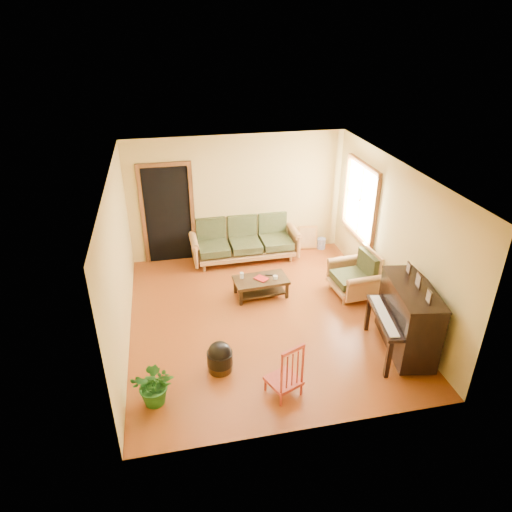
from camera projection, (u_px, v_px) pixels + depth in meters
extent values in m
plane|color=#652A0D|center=(263.00, 317.00, 7.94)|extent=(5.00, 5.00, 0.00)
cube|color=black|center=(168.00, 215.00, 9.35)|extent=(1.08, 0.16, 2.05)
cube|color=white|center=(361.00, 200.00, 8.77)|extent=(0.12, 1.36, 1.46)
cube|color=#A36F3B|center=(245.00, 239.00, 9.62)|extent=(2.26, 0.98, 0.96)
cube|color=black|center=(261.00, 287.00, 8.47)|extent=(1.02, 0.60, 0.36)
cube|color=#A36F3B|center=(353.00, 274.00, 8.40)|extent=(0.89, 0.93, 0.87)
cube|color=black|center=(408.00, 320.00, 6.86)|extent=(0.98, 1.43, 1.16)
cylinder|color=black|center=(220.00, 360.00, 6.67)|extent=(0.48, 0.48, 0.36)
cube|color=maroon|center=(284.00, 368.00, 6.13)|extent=(0.55, 0.57, 0.88)
cube|color=#BD873F|center=(308.00, 237.00, 10.16)|extent=(0.43, 0.17, 0.56)
cylinder|color=#3753A6|center=(321.00, 243.00, 10.23)|extent=(0.24, 0.24, 0.24)
imported|color=#1D5819|center=(155.00, 384.00, 6.03)|extent=(0.67, 0.61, 0.64)
imported|color=maroon|center=(258.00, 281.00, 8.31)|extent=(0.28, 0.29, 0.02)
cylinder|color=silver|center=(242.00, 275.00, 8.38)|extent=(0.07, 0.07, 0.12)
cylinder|color=silver|center=(275.00, 277.00, 8.37)|extent=(0.10, 0.10, 0.06)
cube|color=black|center=(269.00, 275.00, 8.49)|extent=(0.15, 0.08, 0.01)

